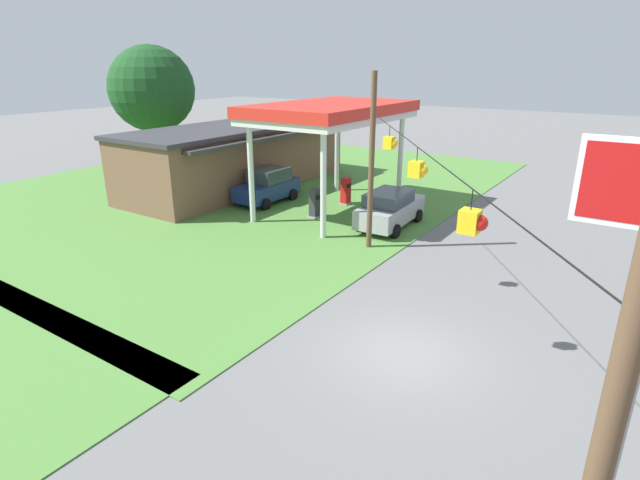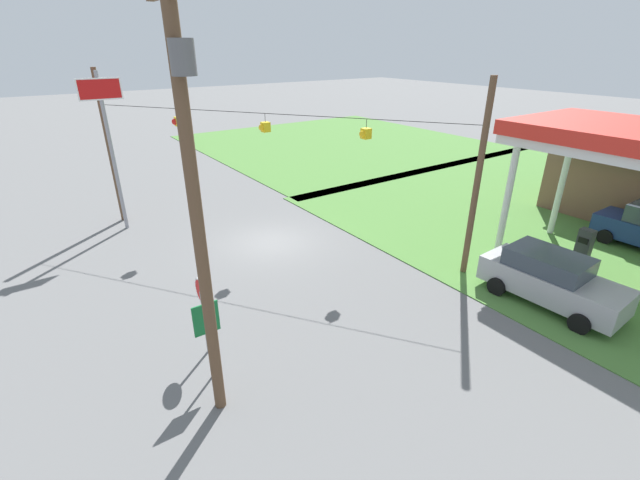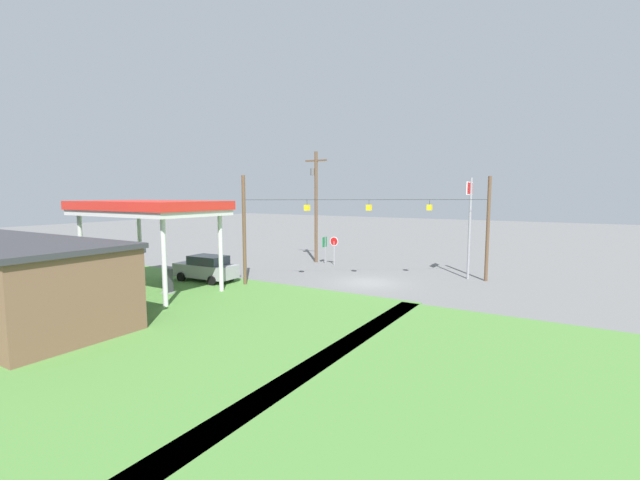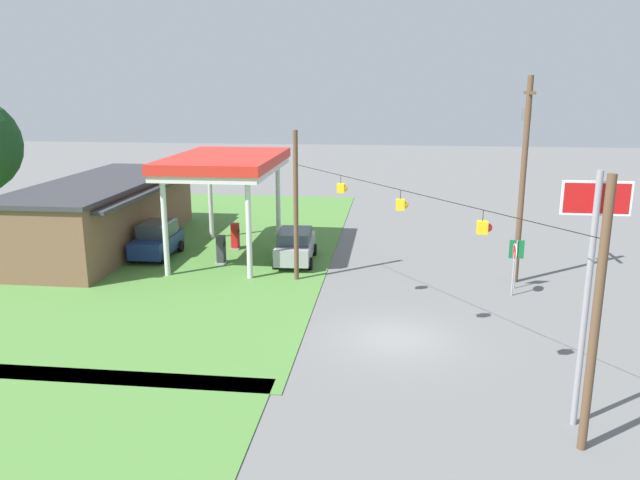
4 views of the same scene
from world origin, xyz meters
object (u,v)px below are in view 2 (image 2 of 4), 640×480
Objects in this scene: stop_sign_overhead at (107,126)px; utility_pole_main at (195,198)px; fuel_pump_near at (583,248)px; route_sign at (207,326)px; stop_sign_roadside at (202,300)px; car_at_pumps_front at (551,279)px.

utility_pole_main is at bearing -3.36° from stop_sign_overhead.
route_sign is (-2.47, -15.24, 0.96)m from fuel_pump_near.
fuel_pump_near is 15.40m from stop_sign_roadside.
car_at_pumps_front is 0.64× the size of stop_sign_overhead.
stop_sign_overhead is 13.73m from utility_pole_main.
route_sign is 4.06m from utility_pole_main.
car_at_pumps_front is 11.72m from route_sign.
route_sign is (-3.24, -11.24, 0.74)m from car_at_pumps_front.
utility_pole_main is (1.12, -0.24, 3.89)m from route_sign.
route_sign is at bearing -2.56° from stop_sign_overhead.
stop_sign_roadside is (-4.36, -10.94, 0.85)m from car_at_pumps_front.
utility_pole_main is (-1.35, -15.48, 4.85)m from fuel_pump_near.
stop_sign_roadside is 11.90m from stop_sign_overhead.
stop_sign_overhead reaches higher than stop_sign_roadside.
stop_sign_roadside is 1.17m from route_sign.
utility_pole_main reaches higher than fuel_pump_near.
stop_sign_overhead is (-15.81, -10.67, 4.08)m from car_at_pumps_front.
car_at_pumps_front is 1.99× the size of route_sign.
fuel_pump_near is at bearing 98.20° from car_at_pumps_front.
stop_sign_overhead is 3.09× the size of route_sign.
stop_sign_roadside is at bearing -1.30° from stop_sign_overhead.
car_at_pumps_front is at bearing -111.73° from stop_sign_roadside.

